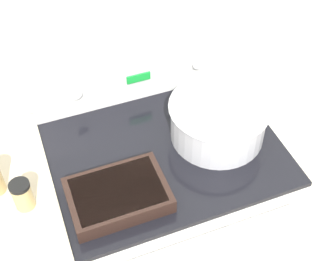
% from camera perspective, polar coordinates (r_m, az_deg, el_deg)
% --- Properties ---
extents(kitchen_wall, '(8.00, 0.05, 2.50)m').
position_cam_1_polar(kitchen_wall, '(1.65, -5.05, 14.47)').
color(kitchen_wall, silver).
rests_on(kitchen_wall, ground_plane).
extents(stove_range, '(0.78, 0.66, 0.91)m').
position_cam_1_polar(stove_range, '(1.97, -0.38, -10.91)').
color(stove_range, silver).
rests_on(stove_range, ground_plane).
extents(control_panel, '(0.78, 0.07, 0.20)m').
position_cam_1_polar(control_panel, '(1.74, -3.94, 6.79)').
color(control_panel, silver).
rests_on(control_panel, stove_range).
extents(mixing_bowl, '(0.34, 0.34, 0.14)m').
position_cam_1_polar(mixing_bowl, '(1.60, 6.15, 1.49)').
color(mixing_bowl, silver).
rests_on(mixing_bowl, stove_range).
extents(casserole_dish, '(0.30, 0.21, 0.06)m').
position_cam_1_polar(casserole_dish, '(1.46, -6.12, -7.75)').
color(casserole_dish, black).
rests_on(casserole_dish, stove_range).
extents(ladle, '(0.07, 0.30, 0.07)m').
position_cam_1_polar(ladle, '(1.73, 10.94, 2.46)').
color(ladle, '#B7B7B7').
rests_on(ladle, stove_range).
extents(spice_jar_black_cap, '(0.06, 0.06, 0.10)m').
position_cam_1_polar(spice_jar_black_cap, '(1.47, -17.32, -7.48)').
color(spice_jar_black_cap, tan).
rests_on(spice_jar_black_cap, side_counter).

